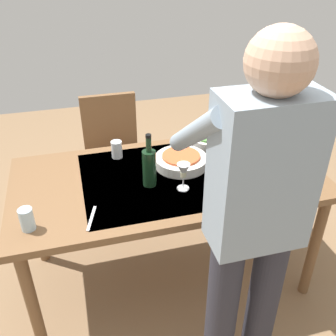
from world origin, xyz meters
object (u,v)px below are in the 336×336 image
Objects in this scene: wine_glass_left at (277,137)px; wine_glass_right at (183,172)px; water_cup_far_left at (117,149)px; water_cup_near_left at (27,219)px; dining_table at (168,187)px; dinner_plate_near at (256,163)px; water_cup_near_right at (265,136)px; chair_near at (113,149)px; side_bowl_salad at (207,141)px; wine_bottle at (149,167)px; person_server at (253,219)px; serving_bowl_pasta at (181,160)px.

wine_glass_right is (0.65, 0.23, 0.00)m from wine_glass_left.
water_cup_near_left is at bearing 48.17° from water_cup_far_left.
dining_table is 7.36× the size of dinner_plate_near.
water_cup_near_left is 1.07× the size of water_cup_near_right.
chair_near is 0.80m from side_bowl_salad.
wine_bottle is 1.64× the size of side_bowl_salad.
person_server reaches higher than chair_near.
person_server is at bearing 59.45° from water_cup_near_right.
wine_bottle is 0.99× the size of serving_bowl_pasta.
wine_glass_left is (-0.90, 0.72, 0.34)m from chair_near.
dinner_plate_near is at bearing 53.97° from water_cup_near_right.
wine_bottle is 1.96× the size of wine_glass_left.
wine_bottle is 0.27m from serving_bowl_pasta.
water_cup_far_left reaches higher than dinner_plate_near.
wine_bottle is 2.70× the size of water_cup_near_left.
water_cup_near_right is (-0.89, 0.60, 0.28)m from chair_near.
dinner_plate_near is (-1.25, -0.26, -0.05)m from water_cup_near_left.
wine_bottle is at bearing -161.08° from water_cup_near_left.
water_cup_near_left is at bearing 13.84° from wine_glass_left.
person_server is at bearing 103.83° from chair_near.
dinner_plate_near reaches higher than dining_table.
dining_table is 16.53× the size of water_cup_near_right.
water_cup_far_left reaches higher than side_bowl_salad.
water_cup_near_right is at bearing -87.05° from wine_glass_left.
person_server is 0.98m from side_bowl_salad.
serving_bowl_pasta is at bearing -0.29° from wine_glass_left.
water_cup_far_left is 0.58× the size of side_bowl_salad.
person_server is 1.05m from water_cup_far_left.
serving_bowl_pasta is (-0.31, 0.72, 0.27)m from chair_near.
water_cup_near_left is 0.90m from serving_bowl_pasta.
side_bowl_salad is at bearing 134.87° from chair_near.
side_bowl_salad is at bearing -140.55° from dining_table.
wine_glass_right is at bearing -77.96° from person_server.
dining_table is at bearing 6.93° from wine_glass_left.
wine_glass_right is at bearing 28.68° from water_cup_near_right.
dinner_plate_near is (-0.49, -0.14, -0.10)m from wine_glass_right.
wine_glass_left is at bearing 179.71° from serving_bowl_pasta.
wine_bottle reaches higher than wine_glass_right.
water_cup_far_left is (0.12, -0.33, -0.06)m from wine_bottle.
person_server reaches higher than serving_bowl_pasta.
chair_near reaches higher than dining_table.
serving_bowl_pasta is at bearing -104.10° from wine_glass_right.
water_cup_far_left is 0.45× the size of dinner_plate_near.
water_cup_near_left is (0.88, -0.42, -0.15)m from person_server.
dinner_plate_near is (-0.37, -0.68, -0.20)m from person_server.
wine_glass_right is (-0.04, 0.14, 0.18)m from dining_table.
water_cup_far_left is at bearing -11.70° from wine_glass_left.
dining_table is 0.75m from person_server.
dinner_plate_near is at bearing -118.66° from person_server.
dining_table is at bearing 130.81° from water_cup_far_left.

